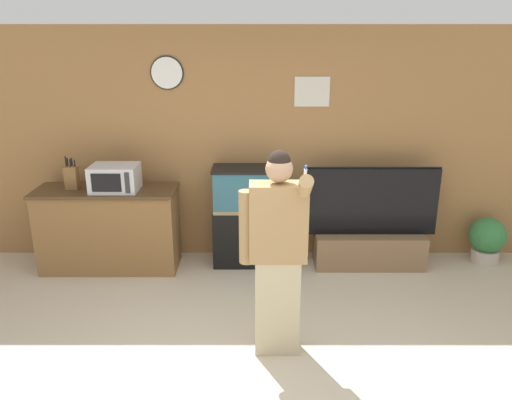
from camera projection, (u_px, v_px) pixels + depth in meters
ground_plane at (260, 386)px, 3.71m from camera, size 18.00×18.00×0.00m
wall_back_paneled at (259, 146)px, 5.63m from camera, size 10.00×0.08×2.60m
counter_island at (109, 229)px, 5.50m from camera, size 1.52×0.56×0.92m
microwave at (115, 178)px, 5.27m from camera, size 0.49×0.38×0.27m
knife_block at (72, 177)px, 5.33m from camera, size 0.13×0.12×0.35m
aquarium_on_stand at (250, 216)px, 5.58m from camera, size 0.81×0.40×1.12m
tv_on_stand at (370, 238)px, 5.58m from camera, size 1.46×0.40×1.14m
person_standing at (277, 252)px, 3.88m from camera, size 0.53×0.40×1.69m
potted_plant at (487, 239)px, 5.67m from camera, size 0.41×0.41×0.53m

